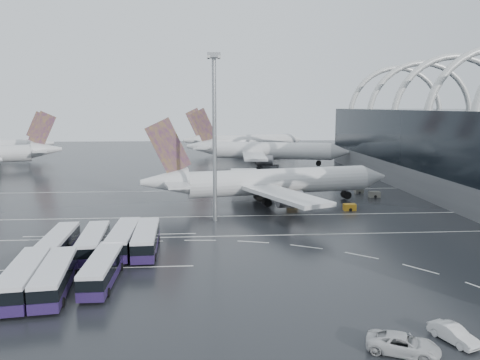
{
  "coord_description": "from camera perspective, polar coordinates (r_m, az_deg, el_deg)",
  "views": [
    {
      "loc": [
        -8.08,
        -75.76,
        20.97
      ],
      "look_at": [
        -1.74,
        12.18,
        7.0
      ],
      "focal_mm": 35.0,
      "sensor_mm": 36.0,
      "label": 1
    }
  ],
  "objects": [
    {
      "name": "bus_row_near_a",
      "position": [
        70.98,
        -21.25,
        -7.27
      ],
      "size": [
        3.71,
        13.65,
        3.33
      ],
      "rotation": [
        0.0,
        0.0,
        1.62
      ],
      "color": "#221441",
      "rests_on": "ground"
    },
    {
      "name": "floodlight_mast",
      "position": [
        84.25,
        -3.15,
        7.63
      ],
      "size": [
        2.31,
        2.31,
        30.16
      ],
      "color": "gray",
      "rests_on": "ground"
    },
    {
      "name": "gse_cart_belly_e",
      "position": [
        113.47,
        7.15,
        -1.44
      ],
      "size": [
        1.97,
        1.16,
        1.07
      ],
      "primitive_type": "cube",
      "color": "#B77C18",
      "rests_on": "ground"
    },
    {
      "name": "gse_cart_belly_c",
      "position": [
        100.26,
        6.4,
        -2.75
      ],
      "size": [
        2.35,
        1.39,
        1.28
      ],
      "primitive_type": "cube",
      "color": "#B77C18",
      "rests_on": "ground"
    },
    {
      "name": "bus_row_far_b",
      "position": [
        57.99,
        -21.62,
        -10.93
      ],
      "size": [
        4.67,
        13.79,
        3.33
      ],
      "rotation": [
        0.0,
        0.0,
        1.69
      ],
      "color": "#221441",
      "rests_on": "ground"
    },
    {
      "name": "gse_cart_belly_d",
      "position": [
        113.06,
        16.07,
        -1.69
      ],
      "size": [
        2.49,
        1.47,
        1.36
      ],
      "primitive_type": "cube",
      "color": "slate",
      "rests_on": "ground"
    },
    {
      "name": "gse_cart_belly_b",
      "position": [
        117.26,
        14.3,
        -1.3
      ],
      "size": [
        2.05,
        1.21,
        1.12
      ],
      "primitive_type": "cube",
      "color": "slate",
      "rests_on": "ground"
    },
    {
      "name": "bus_row_far_c",
      "position": [
        59.06,
        -16.42,
        -10.34
      ],
      "size": [
        3.22,
        13.19,
        3.24
      ],
      "rotation": [
        0.0,
        0.0,
        1.57
      ],
      "color": "#221441",
      "rests_on": "ground"
    },
    {
      "name": "bus_row_near_d",
      "position": [
        69.76,
        -11.37,
        -7.07
      ],
      "size": [
        3.76,
        13.93,
        3.4
      ],
      "rotation": [
        0.0,
        0.0,
        1.61
      ],
      "color": "#221441",
      "rests_on": "ground"
    },
    {
      "name": "bus_bay_line_north",
      "position": [
        80.2,
        -15.52,
        -6.49
      ],
      "size": [
        28.0,
        0.25,
        0.01
      ],
      "primitive_type": "cube",
      "color": "white",
      "rests_on": "ground"
    },
    {
      "name": "gse_cart_belly_a",
      "position": [
        97.62,
        13.21,
        -3.24
      ],
      "size": [
        2.44,
        1.44,
        1.33
      ],
      "primitive_type": "cube",
      "color": "#B77C18",
      "rests_on": "ground"
    },
    {
      "name": "bus_row_near_b",
      "position": [
        70.18,
        -17.43,
        -7.26
      ],
      "size": [
        4.13,
        13.64,
        3.31
      ],
      "rotation": [
        0.0,
        0.0,
        1.65
      ],
      "color": "#221441",
      "rests_on": "ground"
    },
    {
      "name": "lane_marking_far",
      "position": [
        117.92,
        -0.13,
        -1.24
      ],
      "size": [
        120.0,
        0.25,
        0.01
      ],
      "primitive_type": "cube",
      "color": "white",
      "rests_on": "ground"
    },
    {
      "name": "van_curve_c",
      "position": [
        48.1,
        24.58,
        -16.69
      ],
      "size": [
        3.22,
        4.93,
        1.54
      ],
      "primitive_type": "imported",
      "rotation": [
        0.0,
        0.0,
        0.38
      ],
      "color": "silver",
      "rests_on": "ground"
    },
    {
      "name": "ground",
      "position": [
        79.02,
        1.91,
        -6.39
      ],
      "size": [
        420.0,
        420.0,
        0.0
      ],
      "primitive_type": "plane",
      "color": "black",
      "rests_on": "ground"
    },
    {
      "name": "bus_row_far_a",
      "position": [
        58.81,
        -24.79,
        -10.79
      ],
      "size": [
        4.78,
        14.27,
        3.45
      ],
      "rotation": [
        0.0,
        0.0,
        1.69
      ],
      "color": "#221441",
      "rests_on": "ground"
    },
    {
      "name": "airliner_gate_b",
      "position": [
        167.63,
        2.81,
        3.56
      ],
      "size": [
        57.85,
        51.27,
        20.33
      ],
      "rotation": [
        0.0,
        0.0,
        -0.26
      ],
      "color": "silver",
      "rests_on": "ground"
    },
    {
      "name": "van_curve_a",
      "position": [
        44.57,
        19.27,
        -18.37
      ],
      "size": [
        6.73,
        5.18,
        1.7
      ],
      "primitive_type": "imported",
      "rotation": [
        0.0,
        0.0,
        1.12
      ],
      "color": "silver",
      "rests_on": "ground"
    },
    {
      "name": "lane_marking_near",
      "position": [
        77.1,
        2.07,
        -6.78
      ],
      "size": [
        120.0,
        0.25,
        0.01
      ],
      "primitive_type": "cube",
      "color": "white",
      "rests_on": "ground"
    },
    {
      "name": "bus_row_near_c",
      "position": [
        70.67,
        -13.99,
        -6.95
      ],
      "size": [
        3.44,
        13.91,
        3.42
      ],
      "rotation": [
        0.0,
        0.0,
        1.58
      ],
      "color": "#221441",
      "rests_on": "ground"
    },
    {
      "name": "lane_marking_mid",
      "position": [
        90.59,
        1.11,
        -4.38
      ],
      "size": [
        120.0,
        0.25,
        0.01
      ],
      "primitive_type": "cube",
      "color": "white",
      "rests_on": "ground"
    },
    {
      "name": "bus_bay_line_south",
      "position": [
        65.3,
        -18.29,
        -10.2
      ],
      "size": [
        28.0,
        0.25,
        0.01
      ],
      "primitive_type": "cube",
      "color": "white",
      "rests_on": "ground"
    },
    {
      "name": "airliner_main",
      "position": [
        100.69,
        3.3,
        -0.31
      ],
      "size": [
        55.27,
        47.75,
        18.8
      ],
      "rotation": [
        0.0,
        0.0,
        0.2
      ],
      "color": "silver",
      "rests_on": "ground"
    },
    {
      "name": "airliner_gate_c",
      "position": [
        212.09,
        0.3,
        4.71
      ],
      "size": [
        56.12,
        51.03,
        20.28
      ],
      "rotation": [
        0.0,
        0.0,
        0.28
      ],
      "color": "silver",
      "rests_on": "ground"
    }
  ]
}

